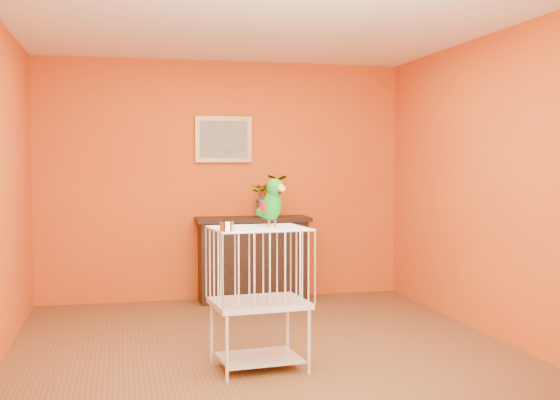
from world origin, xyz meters
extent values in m
plane|color=brown|center=(0.00, 0.00, 0.00)|extent=(4.50, 4.50, 0.00)
plane|color=#D25D13|center=(0.00, 2.25, 1.30)|extent=(4.00, 0.00, 4.00)
plane|color=#D25D13|center=(0.00, -2.25, 1.30)|extent=(4.00, 0.00, 4.00)
plane|color=#D25D13|center=(2.00, 0.00, 1.30)|extent=(0.00, 4.50, 4.50)
plane|color=white|center=(0.00, 0.00, 2.60)|extent=(4.50, 4.50, 0.00)
cube|color=black|center=(0.29, 2.04, 0.43)|extent=(1.15, 0.38, 0.86)
cube|color=black|center=(0.29, 2.04, 0.88)|extent=(1.22, 0.44, 0.05)
cube|color=black|center=(0.29, 1.87, 0.43)|extent=(0.80, 0.02, 0.43)
cube|color=#542A18|center=(0.05, 1.99, 0.33)|extent=(0.05, 0.17, 0.27)
cube|color=#294E27|center=(0.12, 1.99, 0.33)|extent=(0.05, 0.17, 0.27)
cube|color=#542A18|center=(0.21, 1.99, 0.33)|extent=(0.05, 0.17, 0.27)
cube|color=#294E27|center=(0.31, 1.99, 0.33)|extent=(0.05, 0.17, 0.27)
cube|color=#542A18|center=(0.40, 1.99, 0.33)|extent=(0.05, 0.17, 0.27)
imported|color=#26722D|center=(0.47, 2.02, 1.09)|extent=(0.45, 0.49, 0.36)
cube|color=#A5883B|center=(0.00, 2.22, 1.75)|extent=(0.62, 0.03, 0.50)
cube|color=gray|center=(0.00, 2.21, 1.75)|extent=(0.52, 0.01, 0.40)
cube|color=white|center=(-0.14, -0.46, 0.08)|extent=(0.61, 0.49, 0.02)
cube|color=white|center=(-0.14, -0.46, 0.48)|extent=(0.71, 0.57, 0.04)
cube|color=white|center=(-0.14, -0.46, 1.02)|extent=(0.71, 0.57, 0.01)
cylinder|color=white|center=(-0.41, -0.72, 0.23)|extent=(0.02, 0.02, 0.46)
cylinder|color=white|center=(0.18, -0.66, 0.23)|extent=(0.02, 0.02, 0.46)
cylinder|color=white|center=(-0.46, -0.26, 0.23)|extent=(0.02, 0.02, 0.46)
cylinder|color=white|center=(0.14, -0.20, 0.23)|extent=(0.02, 0.02, 0.46)
cylinder|color=silver|center=(-0.41, -0.68, 1.06)|extent=(0.09, 0.09, 0.07)
cylinder|color=#59544C|center=(-0.05, -0.38, 1.05)|extent=(0.02, 0.02, 0.05)
cylinder|color=#59544C|center=(0.00, -0.36, 1.05)|extent=(0.02, 0.02, 0.05)
ellipsoid|color=#0E8F1F|center=(-0.02, -0.37, 1.18)|extent=(0.20, 0.23, 0.25)
ellipsoid|color=#0E8F1F|center=(-0.01, -0.40, 1.31)|extent=(0.16, 0.17, 0.12)
cone|color=orange|center=(0.01, -0.46, 1.30)|extent=(0.08, 0.10, 0.08)
cone|color=black|center=(0.01, -0.45, 1.28)|extent=(0.04, 0.04, 0.03)
sphere|color=black|center=(-0.04, -0.44, 1.33)|extent=(0.02, 0.02, 0.02)
sphere|color=black|center=(0.04, -0.41, 1.33)|extent=(0.02, 0.02, 0.02)
ellipsoid|color=#A50C0C|center=(-0.09, -0.38, 1.17)|extent=(0.06, 0.08, 0.09)
ellipsoid|color=navy|center=(0.04, -0.33, 1.17)|extent=(0.06, 0.08, 0.09)
cone|color=#0E8F1F|center=(-0.05, -0.29, 1.10)|extent=(0.14, 0.19, 0.14)
camera|label=1|loc=(-1.11, -5.38, 1.49)|focal=45.00mm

